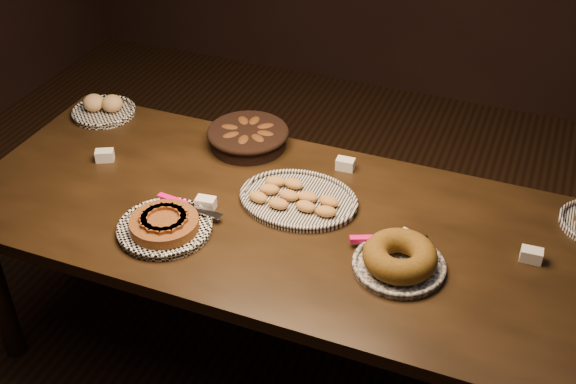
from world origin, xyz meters
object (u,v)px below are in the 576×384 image
at_px(bundt_cake_plate, 399,259).
at_px(apple_tart_plate, 165,225).
at_px(madeleine_platter, 297,199).
at_px(buffet_table, 288,233).

bearing_deg(bundt_cake_plate, apple_tart_plate, -176.06).
height_order(apple_tart_plate, bundt_cake_plate, bundt_cake_plate).
distance_m(apple_tart_plate, bundt_cake_plate, 0.81).
bearing_deg(madeleine_platter, bundt_cake_plate, -26.60).
bearing_deg(apple_tart_plate, buffet_table, 45.79).
distance_m(madeleine_platter, bundt_cake_plate, 0.48).
bearing_deg(buffet_table, madeleine_platter, 91.95).
distance_m(buffet_table, apple_tart_plate, 0.44).
relative_size(buffet_table, bundt_cake_plate, 7.06).
bearing_deg(madeleine_platter, buffet_table, -88.74).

